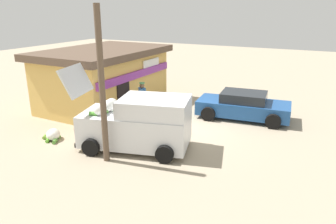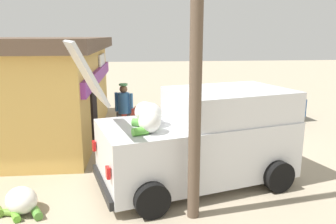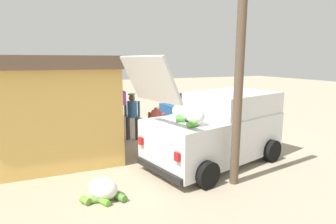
% 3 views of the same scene
% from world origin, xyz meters
% --- Properties ---
extents(ground_plane, '(60.00, 60.00, 0.00)m').
position_xyz_m(ground_plane, '(0.00, 0.00, 0.00)').
color(ground_plane, tan).
extents(storefront_bar, '(6.84, 4.57, 2.94)m').
position_xyz_m(storefront_bar, '(1.06, 5.02, 1.50)').
color(storefront_bar, '#E0B259').
rests_on(storefront_bar, ground_plane).
extents(delivery_van, '(2.98, 4.68, 2.93)m').
position_xyz_m(delivery_van, '(-2.72, 0.59, 0.96)').
color(delivery_van, silver).
rests_on(delivery_van, ground_plane).
extents(parked_sedan, '(2.44, 4.30, 1.24)m').
position_xyz_m(parked_sedan, '(2.25, -1.95, 0.60)').
color(parked_sedan, '#1E4C8C').
rests_on(parked_sedan, ground_plane).
extents(vendor_standing, '(0.45, 0.52, 1.67)m').
position_xyz_m(vendor_standing, '(0.24, 2.25, 0.96)').
color(vendor_standing, '#4C4C51').
rests_on(vendor_standing, ground_plane).
extents(customer_bending, '(0.72, 0.69, 1.37)m').
position_xyz_m(customer_bending, '(-1.21, 1.94, 0.83)').
color(customer_bending, '#726047').
rests_on(customer_bending, ground_plane).
extents(unloaded_banana_pile, '(0.84, 0.92, 0.43)m').
position_xyz_m(unloaded_banana_pile, '(-3.64, 3.97, 0.20)').
color(unloaded_banana_pile, silver).
rests_on(unloaded_banana_pile, ground_plane).
extents(paint_bucket, '(0.34, 0.34, 0.40)m').
position_xyz_m(paint_bucket, '(2.65, 2.31, 0.20)').
color(paint_bucket, '#BF3F33').
rests_on(paint_bucket, ground_plane).
extents(utility_pole, '(0.20, 0.20, 5.05)m').
position_xyz_m(utility_pole, '(-4.10, 1.02, 2.53)').
color(utility_pole, brown).
rests_on(utility_pole, ground_plane).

